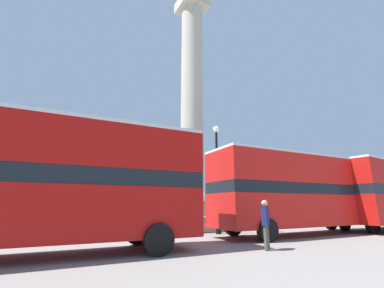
{
  "coord_description": "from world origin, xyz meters",
  "views": [
    {
      "loc": [
        -8.96,
        -16.18,
        1.58
      ],
      "look_at": [
        0.0,
        0.0,
        5.96
      ],
      "focal_mm": 24.0,
      "sensor_mm": 36.0,
      "label": 1
    }
  ],
  "objects_px": {
    "bus_b": "(31,178)",
    "street_lamp": "(217,175)",
    "pedestrian_near_lamp": "(266,221)",
    "equestrian_statue": "(256,206)",
    "monument_column": "(192,149)",
    "bus_c": "(302,190)"
  },
  "relations": [
    {
      "from": "bus_b",
      "to": "street_lamp",
      "type": "height_order",
      "value": "street_lamp"
    },
    {
      "from": "bus_b",
      "to": "pedestrian_near_lamp",
      "type": "bearing_deg",
      "value": -14.35
    },
    {
      "from": "bus_b",
      "to": "equestrian_statue",
      "type": "distance_m",
      "value": 22.37
    },
    {
      "from": "bus_b",
      "to": "pedestrian_near_lamp",
      "type": "distance_m",
      "value": 8.03
    },
    {
      "from": "bus_b",
      "to": "street_lamp",
      "type": "relative_size",
      "value": 1.77
    },
    {
      "from": "street_lamp",
      "to": "pedestrian_near_lamp",
      "type": "height_order",
      "value": "street_lamp"
    },
    {
      "from": "bus_b",
      "to": "equestrian_statue",
      "type": "relative_size",
      "value": 2.0
    },
    {
      "from": "monument_column",
      "to": "pedestrian_near_lamp",
      "type": "bearing_deg",
      "value": -102.03
    },
    {
      "from": "equestrian_statue",
      "to": "bus_c",
      "type": "bearing_deg",
      "value": -130.08
    },
    {
      "from": "equestrian_statue",
      "to": "street_lamp",
      "type": "height_order",
      "value": "street_lamp"
    },
    {
      "from": "monument_column",
      "to": "street_lamp",
      "type": "relative_size",
      "value": 3.12
    },
    {
      "from": "street_lamp",
      "to": "bus_c",
      "type": "bearing_deg",
      "value": -32.6
    },
    {
      "from": "monument_column",
      "to": "street_lamp",
      "type": "bearing_deg",
      "value": -96.71
    },
    {
      "from": "monument_column",
      "to": "bus_b",
      "type": "distance_m",
      "value": 11.99
    },
    {
      "from": "monument_column",
      "to": "street_lamp",
      "type": "height_order",
      "value": "monument_column"
    },
    {
      "from": "street_lamp",
      "to": "pedestrian_near_lamp",
      "type": "xyz_separation_m",
      "value": [
        -1.46,
        -5.14,
        -2.3
      ]
    },
    {
      "from": "monument_column",
      "to": "pedestrian_near_lamp",
      "type": "relative_size",
      "value": 11.14
    },
    {
      "from": "equestrian_statue",
      "to": "bus_b",
      "type": "bearing_deg",
      "value": -159.64
    },
    {
      "from": "pedestrian_near_lamp",
      "to": "monument_column",
      "type": "bearing_deg",
      "value": -135.06
    },
    {
      "from": "bus_c",
      "to": "street_lamp",
      "type": "height_order",
      "value": "street_lamp"
    },
    {
      "from": "monument_column",
      "to": "street_lamp",
      "type": "distance_m",
      "value": 4.5
    },
    {
      "from": "bus_c",
      "to": "pedestrian_near_lamp",
      "type": "height_order",
      "value": "bus_c"
    }
  ]
}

